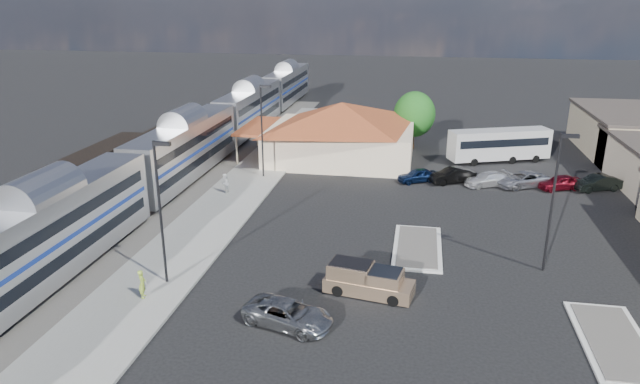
% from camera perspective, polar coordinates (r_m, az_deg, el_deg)
% --- Properties ---
extents(ground, '(280.00, 280.00, 0.00)m').
position_cam_1_polar(ground, '(38.95, 3.74, -6.41)').
color(ground, black).
rests_on(ground, ground).
extents(railbed, '(16.00, 100.00, 0.12)m').
position_cam_1_polar(railbed, '(52.30, -18.68, -0.60)').
color(railbed, '#4C4944').
rests_on(railbed, ground).
extents(platform, '(5.50, 92.00, 0.18)m').
position_cam_1_polar(platform, '(46.93, -10.11, -2.04)').
color(platform, gray).
rests_on(platform, ground).
extents(passenger_train, '(3.00, 104.00, 5.55)m').
position_cam_1_polar(passenger_train, '(55.47, -13.28, 4.02)').
color(passenger_train, silver).
rests_on(passenger_train, ground).
extents(freight_cars, '(2.80, 46.00, 4.00)m').
position_cam_1_polar(freight_cars, '(54.09, -21.16, 1.82)').
color(freight_cars, black).
rests_on(freight_cars, ground).
extents(station_depot, '(18.35, 12.24, 6.20)m').
position_cam_1_polar(station_depot, '(61.11, 2.12, 6.12)').
color(station_depot, beige).
rests_on(station_depot, ground).
extents(traffic_island_south, '(3.30, 7.50, 0.21)m').
position_cam_1_polar(traffic_island_south, '(40.55, 9.72, -5.44)').
color(traffic_island_south, silver).
rests_on(traffic_island_south, ground).
extents(traffic_island_north, '(3.30, 7.50, 0.21)m').
position_cam_1_polar(traffic_island_north, '(33.31, 27.35, -13.18)').
color(traffic_island_north, silver).
rests_on(traffic_island_north, ground).
extents(lamp_plat_s, '(1.08, 0.25, 9.00)m').
position_cam_1_polar(lamp_plat_s, '(34.39, -15.63, -0.98)').
color(lamp_plat_s, black).
rests_on(lamp_plat_s, ground).
extents(lamp_plat_n, '(1.08, 0.25, 9.00)m').
position_cam_1_polar(lamp_plat_n, '(54.26, -5.75, 6.79)').
color(lamp_plat_n, black).
rests_on(lamp_plat_n, ground).
extents(lamp_lot, '(1.08, 0.25, 9.00)m').
position_cam_1_polar(lamp_lot, '(37.75, 22.48, 0.02)').
color(lamp_lot, black).
rests_on(lamp_lot, ground).
extents(tree_depot, '(4.71, 4.71, 6.63)m').
position_cam_1_polar(tree_depot, '(66.24, 9.42, 7.67)').
color(tree_depot, '#382314').
rests_on(tree_depot, ground).
extents(pickup_truck, '(5.43, 2.76, 1.79)m').
position_cam_1_polar(pickup_truck, '(33.96, 4.94, -8.86)').
color(pickup_truck, tan).
rests_on(pickup_truck, ground).
extents(suv, '(5.37, 3.60, 1.37)m').
position_cam_1_polar(suv, '(31.00, -3.20, -12.07)').
color(suv, gray).
rests_on(suv, ground).
extents(coach_bus, '(10.88, 6.04, 3.45)m').
position_cam_1_polar(coach_bus, '(63.32, 17.50, 4.65)').
color(coach_bus, white).
rests_on(coach_bus, ground).
extents(person_a, '(0.57, 0.72, 1.72)m').
position_cam_1_polar(person_a, '(34.65, -17.35, -8.76)').
color(person_a, '#96B538').
rests_on(person_a, platform).
extents(person_b, '(0.75, 0.92, 1.75)m').
position_cam_1_polar(person_b, '(51.03, -9.50, 0.86)').
color(person_b, white).
rests_on(person_b, platform).
extents(parked_car_a, '(4.10, 3.12, 1.30)m').
position_cam_1_polar(parked_car_a, '(54.70, 9.74, 1.64)').
color(parked_car_a, '#0B193A').
rests_on(parked_car_a, ground).
extents(parked_car_b, '(4.64, 3.34, 1.45)m').
position_cam_1_polar(parked_car_b, '(55.07, 13.07, 1.61)').
color(parked_car_b, black).
rests_on(parked_car_b, ground).
extents(parked_car_c, '(4.73, 3.59, 1.28)m').
position_cam_1_polar(parked_car_c, '(55.09, 16.40, 1.24)').
color(parked_car_c, silver).
rests_on(parked_car_c, ground).
extents(parked_car_d, '(5.56, 4.38, 1.40)m').
position_cam_1_polar(parked_car_d, '(55.82, 19.63, 1.19)').
color(parked_car_d, gray).
rests_on(parked_car_d, ground).
extents(parked_car_e, '(4.33, 3.02, 1.37)m').
position_cam_1_polar(parked_car_e, '(56.19, 22.89, 0.89)').
color(parked_car_e, maroon).
rests_on(parked_car_e, ground).
extents(parked_car_f, '(4.62, 3.03, 1.44)m').
position_cam_1_polar(parked_car_f, '(57.27, 25.94, 0.82)').
color(parked_car_f, black).
rests_on(parked_car_f, ground).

